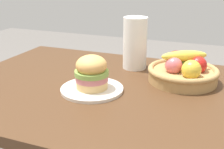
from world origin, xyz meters
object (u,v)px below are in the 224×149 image
at_px(sandwich, 92,72).
at_px(paper_towel_roll, 135,43).
at_px(fruit_basket, 184,71).
at_px(plate, 92,89).

relative_size(sandwich, paper_towel_roll, 0.54).
height_order(sandwich, fruit_basket, sandwich).
xyz_separation_m(sandwich, paper_towel_roll, (0.07, 0.32, 0.04)).
bearing_deg(plate, sandwich, -153.43).
bearing_deg(sandwich, fruit_basket, 35.89).
height_order(fruit_basket, paper_towel_roll, paper_towel_roll).
xyz_separation_m(fruit_basket, paper_towel_roll, (-0.24, 0.10, 0.07)).
distance_m(fruit_basket, paper_towel_roll, 0.27).
height_order(plate, paper_towel_roll, paper_towel_roll).
xyz_separation_m(plate, sandwich, (-0.00, -0.00, 0.07)).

